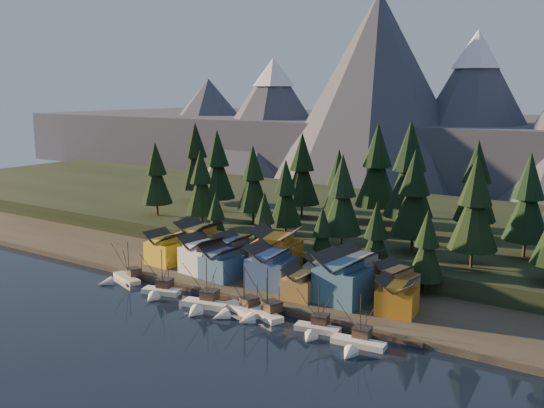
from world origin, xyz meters
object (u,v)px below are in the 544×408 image
Objects in this scene: boat_5 at (316,323)px; house_back_0 at (199,240)px; boat_1 at (159,285)px; boat_4 at (261,308)px; boat_2 at (203,299)px; house_front_1 at (201,253)px; boat_6 at (357,338)px; boat_0 at (122,274)px; boat_3 at (237,304)px; house_back_1 at (234,249)px; house_front_0 at (165,247)px.

house_back_0 is at bearing 145.34° from boat_5.
boat_4 is at bearing -13.08° from boat_1.
boat_2 is 1.01× the size of boat_4.
boat_2 is 1.13× the size of house_back_0.
house_front_1 is at bearing 119.15° from boat_2.
boat_6 is 62.16m from house_back_0.
house_front_1 is (14.39, 12.73, 4.41)m from boat_0.
boat_3 is at bearing 170.26° from boat_5.
boat_6 is 1.32× the size of house_back_1.
house_back_1 reaches higher than house_front_0.
house_front_0 is 0.85× the size of house_back_0.
boat_3 reaches higher than boat_5.
boat_3 reaches higher than house_front_0.
boat_5 is (12.87, -0.26, -0.37)m from boat_4.
house_back_0 reaches higher than house_back_1.
boat_1 is 0.97× the size of boat_2.
house_front_1 is at bearing 150.71° from boat_5.
boat_6 is at bearing -11.64° from boat_2.
house_front_0 is (-12.79, 15.46, 3.66)m from boat_1.
boat_1 is 1.34× the size of house_back_1.
boat_3 is at bearing 17.47° from boat_0.
boat_6 is at bearing -24.84° from house_back_1.
boat_2 is at bearing 13.16° from boat_0.
boat_2 is at bearing -64.28° from house_back_1.
boat_0 is 0.93× the size of boat_2.
boat_1 is at bearing 171.19° from boat_5.
house_back_1 is (-46.11, 24.13, 4.03)m from boat_6.
boat_1 is 1.02× the size of boat_6.
boat_5 is 42.86m from house_front_1.
boat_1 is 13.78m from boat_2.
house_front_0 is 1.05× the size of house_back_1.
boat_3 is at bearing -25.85° from house_front_1.
boat_2 is 35.83m from boat_6.
house_front_1 is 10.89m from house_back_0.
house_back_0 reaches higher than boat_1.
house_back_0 is (-57.27, 23.62, 5.09)m from boat_6.
boat_3 is (7.77, 1.84, -0.19)m from boat_2.
boat_0 is 19.71m from house_front_1.
boat_1 is at bearing -159.33° from boat_3.
boat_0 is 0.99× the size of boat_3.
house_front_0 is (-26.53, 16.50, 3.70)m from boat_2.
boat_4 is 30.91m from house_front_1.
house_back_0 is at bearing 141.15° from house_front_1.
house_front_1 reaches higher than boat_1.
house_back_0 is at bearing -174.61° from house_back_1.
house_front_1 is at bearing 155.95° from boat_6.
boat_4 reaches higher than house_front_0.
boat_4 is 1.38× the size of house_back_1.
house_back_1 is (-18.06, 22.46, 3.93)m from boat_3.
boat_2 is 1.06× the size of boat_3.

